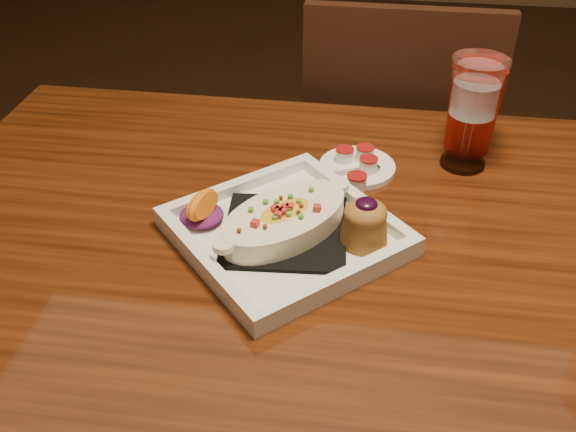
# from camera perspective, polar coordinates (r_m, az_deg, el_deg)

# --- Properties ---
(table) EXTENTS (1.50, 0.90, 0.75)m
(table) POSITION_cam_1_polar(r_m,az_deg,el_deg) (0.98, 9.19, -7.73)
(table) COLOR #62280E
(table) RESTS_ON floor
(chair_far) EXTENTS (0.42, 0.42, 0.93)m
(chair_far) POSITION_cam_1_polar(r_m,az_deg,el_deg) (1.57, 9.08, 4.42)
(chair_far) COLOR black
(chair_far) RESTS_ON floor
(plate) EXTENTS (0.39, 0.39, 0.08)m
(plate) POSITION_cam_1_polar(r_m,az_deg,el_deg) (0.91, 0.31, -0.87)
(plate) COLOR white
(plate) RESTS_ON table
(goblet) EXTENTS (0.09, 0.09, 0.19)m
(goblet) POSITION_cam_1_polar(r_m,az_deg,el_deg) (1.07, 16.31, 10.38)
(goblet) COLOR silver
(goblet) RESTS_ON table
(saucer) EXTENTS (0.13, 0.13, 0.09)m
(saucer) POSITION_cam_1_polar(r_m,az_deg,el_deg) (1.08, 6.15, 4.57)
(saucer) COLOR white
(saucer) RESTS_ON table
(creamer_loose) EXTENTS (0.03, 0.03, 0.03)m
(creamer_loose) POSITION_cam_1_polar(r_m,az_deg,el_deg) (1.03, 6.14, 3.05)
(creamer_loose) COLOR white
(creamer_loose) RESTS_ON table
(red_tumbler) EXTENTS (0.09, 0.09, 0.15)m
(red_tumbler) POSITION_cam_1_polar(r_m,az_deg,el_deg) (1.15, 16.11, 9.07)
(red_tumbler) COLOR red
(red_tumbler) RESTS_ON table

